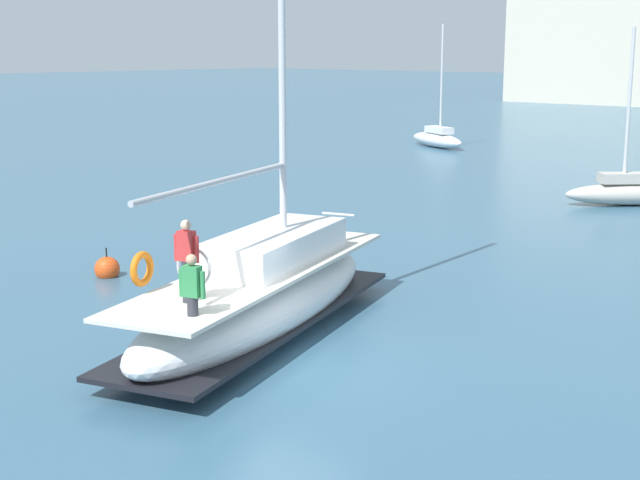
# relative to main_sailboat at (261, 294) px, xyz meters

# --- Properties ---
(ground_plane) EXTENTS (400.00, 400.00, 0.00)m
(ground_plane) POSITION_rel_main_sailboat_xyz_m (1.96, -1.27, -0.91)
(ground_plane) COLOR #38607A
(main_sailboat) EXTENTS (5.12, 9.88, 12.86)m
(main_sailboat) POSITION_rel_main_sailboat_xyz_m (0.00, 0.00, 0.00)
(main_sailboat) COLOR white
(main_sailboat) RESTS_ON ground
(moored_catamaran) EXTENTS (5.62, 3.64, 7.62)m
(moored_catamaran) POSITION_rel_main_sailboat_xyz_m (-18.87, 34.99, -0.32)
(moored_catamaran) COLOR silver
(moored_catamaran) RESTS_ON ground
(moored_cutter_left) EXTENTS (4.86, 4.80, 6.96)m
(moored_cutter_left) POSITION_rel_main_sailboat_xyz_m (-0.67, 21.75, -0.34)
(moored_cutter_left) COLOR #B7B2A8
(moored_cutter_left) RESTS_ON ground
(mooring_buoy) EXTENTS (0.69, 0.69, 0.95)m
(mooring_buoy) POSITION_rel_main_sailboat_xyz_m (-6.82, 0.89, -0.70)
(mooring_buoy) COLOR #EA4C19
(mooring_buoy) RESTS_ON ground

